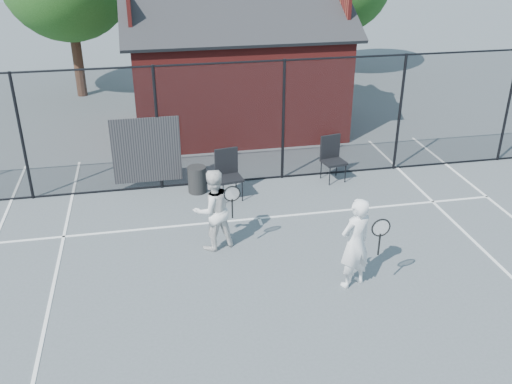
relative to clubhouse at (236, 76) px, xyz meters
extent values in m
plane|color=#4E5559|center=(-0.50, -9.00, -1.61)|extent=(80.00, 80.00, 0.00)
cube|color=white|center=(-0.50, -6.00, -1.60)|extent=(11.00, 0.06, 0.01)
cube|color=white|center=(-0.50, -6.15, -1.60)|extent=(0.06, 0.30, 0.01)
cylinder|color=black|center=(-5.50, -4.00, -0.11)|extent=(0.07, 0.07, 3.00)
cylinder|color=black|center=(-2.50, -4.00, -0.11)|extent=(0.07, 0.07, 3.00)
cylinder|color=black|center=(0.50, -4.00, -0.11)|extent=(0.07, 0.07, 3.00)
cylinder|color=black|center=(3.50, -4.00, -0.11)|extent=(0.07, 0.07, 3.00)
cylinder|color=black|center=(6.50, -4.00, -0.11)|extent=(0.07, 0.07, 3.00)
cylinder|color=black|center=(-0.50, -4.00, 1.36)|extent=(22.00, 0.04, 0.04)
cylinder|color=black|center=(-0.50, -4.00, -1.58)|extent=(22.00, 0.04, 0.04)
cube|color=black|center=(-0.50, -4.00, -0.11)|extent=(22.00, 3.00, 0.01)
cube|color=black|center=(-2.80, -4.02, -0.61)|extent=(1.60, 0.04, 1.60)
cube|color=maroon|center=(0.00, 0.00, -0.11)|extent=(6.00, 4.00, 3.00)
cube|color=black|center=(0.00, -1.00, 1.92)|extent=(6.50, 2.36, 1.32)
cube|color=black|center=(0.00, 1.00, 1.92)|extent=(6.50, 2.36, 1.32)
cube|color=maroon|center=(-2.95, 0.00, 1.92)|extent=(0.10, 2.80, 1.06)
cube|color=maroon|center=(2.95, 0.00, 1.92)|extent=(0.10, 2.80, 1.06)
cylinder|color=black|center=(-5.00, 4.50, -0.35)|extent=(0.36, 0.36, 2.52)
cylinder|color=black|center=(5.00, 5.50, -0.49)|extent=(0.36, 0.36, 2.23)
imported|color=white|center=(0.65, -8.74, -0.75)|extent=(0.73, 0.61, 1.72)
torus|color=black|center=(0.94, -9.08, -0.28)|extent=(0.34, 0.03, 0.34)
cylinder|color=black|center=(0.94, -9.08, -0.60)|extent=(0.03, 0.03, 0.41)
imported|color=white|center=(-1.61, -6.97, -0.78)|extent=(0.96, 0.85, 1.66)
torus|color=black|center=(-1.28, -7.30, -0.30)|extent=(0.33, 0.03, 0.33)
cylinder|color=black|center=(-1.28, -7.30, -0.61)|extent=(0.03, 0.03, 0.40)
cube|color=black|center=(-0.97, -4.90, -1.03)|extent=(0.63, 0.65, 1.14)
cube|color=black|center=(1.71, -4.40, -1.06)|extent=(0.63, 0.64, 1.10)
cylinder|color=#252525|center=(-1.68, -4.40, -1.29)|extent=(0.49, 0.49, 0.64)
camera|label=1|loc=(-2.67, -16.73, 4.38)|focal=40.00mm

